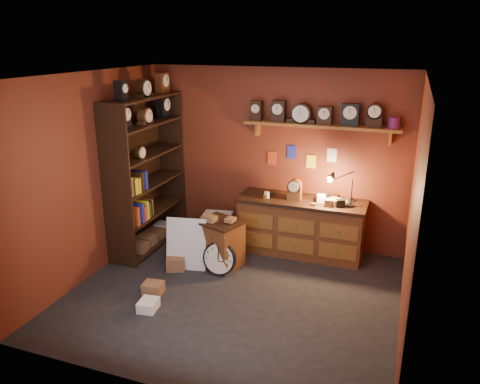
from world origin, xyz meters
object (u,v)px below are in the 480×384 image
at_px(workbench, 301,224).
at_px(shelving_unit, 144,167).
at_px(low_cabinet, 220,241).
at_px(big_round_clock, 219,259).

bearing_deg(workbench, shelving_unit, -167.90).
relative_size(shelving_unit, workbench, 1.38).
bearing_deg(low_cabinet, workbench, 58.35).
distance_m(low_cabinet, big_round_clock, 0.31).
relative_size(workbench, big_round_clock, 3.95).
distance_m(workbench, big_round_clock, 1.38).
bearing_deg(shelving_unit, workbench, 12.10).
xyz_separation_m(shelving_unit, low_cabinet, (1.33, -0.28, -0.88)).
xyz_separation_m(shelving_unit, big_round_clock, (1.42, -0.54, -1.02)).
relative_size(shelving_unit, low_cabinet, 3.38).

